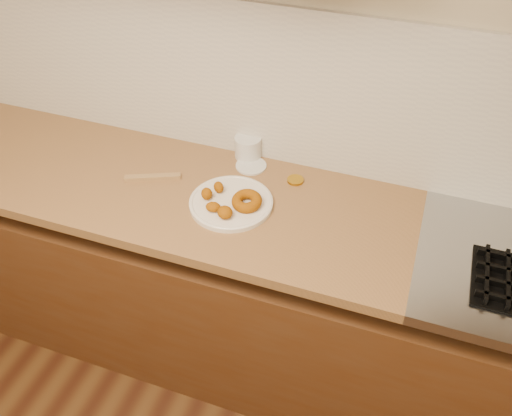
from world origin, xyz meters
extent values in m
cube|color=tan|center=(0.00, 2.00, 1.35)|extent=(4.00, 0.02, 2.70)
cube|color=#4B2E1A|center=(0.00, 1.69, 0.39)|extent=(3.60, 0.60, 0.77)
cube|color=olive|center=(-0.65, 1.69, 0.88)|extent=(2.30, 0.62, 0.04)
cube|color=#B9B4A8|center=(0.00, 1.99, 1.20)|extent=(3.60, 0.02, 0.60)
cube|color=black|center=(0.71, 1.61, 0.92)|extent=(0.01, 0.24, 0.02)
cube|color=black|center=(0.77, 1.61, 0.92)|extent=(0.01, 0.24, 0.02)
cylinder|color=silver|center=(-0.14, 1.67, 0.91)|extent=(0.29, 0.29, 0.02)
torus|color=#A05101|center=(-0.09, 1.67, 0.94)|extent=(0.12, 0.12, 0.05)
ellipsoid|color=#A05101|center=(-0.20, 1.70, 0.94)|extent=(0.06, 0.06, 0.04)
ellipsoid|color=#A05101|center=(-0.23, 1.65, 0.94)|extent=(0.06, 0.06, 0.04)
ellipsoid|color=#A05101|center=(-0.18, 1.60, 0.93)|extent=(0.06, 0.05, 0.03)
ellipsoid|color=#A05101|center=(-0.13, 1.58, 0.94)|extent=(0.08, 0.08, 0.04)
cylinder|color=silver|center=(-0.19, 1.96, 0.94)|extent=(0.11, 0.11, 0.09)
cylinder|color=silver|center=(-0.16, 1.90, 0.90)|extent=(0.15, 0.15, 0.01)
cylinder|color=#A47719|center=(0.03, 1.87, 0.91)|extent=(0.06, 0.06, 0.01)
cube|color=olive|center=(-0.47, 1.71, 0.91)|extent=(0.20, 0.11, 0.02)
camera|label=1|loc=(0.42, 0.33, 2.14)|focal=38.00mm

